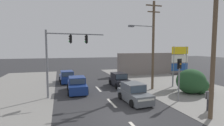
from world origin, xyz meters
TOP-DOWN VIEW (x-y plane):
  - ground_plane at (0.00, 0.00)m, footprint 140.00×140.00m
  - lane_dash_mid at (0.00, 3.00)m, footprint 0.20×2.40m
  - lane_dash_far at (0.00, 8.00)m, footprint 0.20×2.40m
  - kerb_right_verge at (9.00, 2.00)m, footprint 10.00×44.00m
  - utility_pole_foreground_right at (4.89, -1.85)m, footprint 3.78×0.40m
  - utility_pole_midground_right at (5.44, 6.28)m, footprint 3.78×0.43m
  - traffic_signal_mast at (-3.72, 6.03)m, footprint 5.28×0.62m
  - pedestal_signal_right_kerb at (5.44, 1.79)m, footprint 0.44×0.30m
  - shopping_plaza_sign at (9.28, 6.68)m, footprint 2.10×0.16m
  - roadside_bush at (8.41, 3.57)m, footprint 3.02×2.59m
  - shopfront_wall_far at (11.00, 16.00)m, footprint 12.00×1.00m
  - sedan_crossing_left at (-2.33, 7.39)m, footprint 1.95×4.27m
  - hatchback_receding_far at (1.88, 2.77)m, footprint 1.93×3.72m
  - hatchback_kerbside_parked at (2.66, 8.70)m, footprint 1.81×3.66m
  - hatchback_oncoming_mid at (-3.10, 12.66)m, footprint 1.94×3.72m
  - pedestrian_at_kerb at (6.07, -0.71)m, footprint 0.50×0.36m

SIDE VIEW (x-z plane):
  - ground_plane at x=0.00m, z-range 0.00..0.00m
  - lane_dash_mid at x=0.00m, z-range 0.00..0.01m
  - lane_dash_far at x=0.00m, z-range 0.00..0.01m
  - kerb_right_verge at x=9.00m, z-range 0.00..0.02m
  - hatchback_receding_far at x=1.88m, z-range -0.06..1.47m
  - hatchback_kerbside_parked at x=2.66m, z-range -0.06..1.47m
  - hatchback_oncoming_mid at x=-3.10m, z-range -0.06..1.47m
  - sedan_crossing_left at x=-2.33m, z-range -0.08..1.48m
  - pedestrian_at_kerb at x=6.07m, z-range 0.11..1.74m
  - roadside_bush at x=8.41m, z-range -0.07..2.33m
  - shopfront_wall_far at x=11.00m, z-range 0.00..3.60m
  - pedestal_signal_right_kerb at x=5.44m, z-range 0.64..4.20m
  - shopping_plaza_sign at x=9.28m, z-range 0.68..5.28m
  - traffic_signal_mast at x=-3.72m, z-range 1.15..7.15m
  - utility_pole_midground_right at x=5.44m, z-range 0.36..9.64m
  - utility_pole_foreground_right at x=4.89m, z-range 0.37..11.00m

